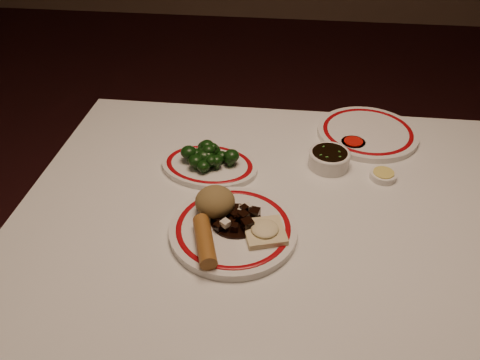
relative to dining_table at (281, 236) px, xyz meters
name	(u,v)px	position (x,y,z in m)	size (l,w,h in m)	color
dining_table	(281,236)	(0.00, 0.00, 0.00)	(1.20, 0.90, 0.75)	white
main_plate	(233,229)	(-0.10, -0.10, 0.10)	(0.35, 0.35, 0.02)	white
rice_mound	(215,202)	(-0.15, -0.06, 0.14)	(0.09, 0.09, 0.06)	olive
spring_roll	(205,241)	(-0.15, -0.16, 0.13)	(0.03, 0.03, 0.13)	#9A6125
fried_wonton	(265,231)	(-0.03, -0.11, 0.12)	(0.10, 0.10, 0.02)	beige
stirfry_heap	(237,218)	(-0.10, -0.08, 0.12)	(0.11, 0.11, 0.03)	black
broccoli_plate	(209,166)	(-0.19, 0.13, 0.10)	(0.27, 0.24, 0.02)	white
broccoli_pile	(207,155)	(-0.20, 0.13, 0.13)	(0.15, 0.11, 0.05)	#23471C
soy_bowl	(329,159)	(0.11, 0.17, 0.11)	(0.10, 0.10, 0.04)	white
sweet_sour_dish	(353,144)	(0.17, 0.27, 0.10)	(0.06, 0.06, 0.02)	white
mustard_dish	(383,175)	(0.24, 0.14, 0.10)	(0.06, 0.06, 0.02)	white
far_plate	(367,133)	(0.22, 0.33, 0.10)	(0.32, 0.32, 0.02)	white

